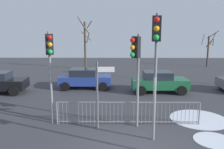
{
  "coord_description": "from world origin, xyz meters",
  "views": [
    {
      "loc": [
        -0.62,
        -7.76,
        4.19
      ],
      "look_at": [
        -0.73,
        3.66,
        2.09
      ],
      "focal_mm": 37.54,
      "sensor_mm": 36.0,
      "label": 1
    }
  ],
  "objects_px": {
    "bare_tree_left": "(208,49)",
    "bare_tree_centre": "(85,43)",
    "traffic_light_rear_right": "(136,60)",
    "traffic_light_rear_left": "(156,50)",
    "car_blue_mid": "(85,78)",
    "direction_sign_post": "(99,91)",
    "traffic_light_mid_left": "(50,57)",
    "car_green_near": "(159,81)"
  },
  "relations": [
    {
      "from": "traffic_light_rear_right",
      "to": "car_green_near",
      "type": "relative_size",
      "value": 1.07
    },
    {
      "from": "traffic_light_mid_left",
      "to": "traffic_light_rear_left",
      "type": "xyz_separation_m",
      "value": [
        4.32,
        -1.66,
        0.46
      ]
    },
    {
      "from": "bare_tree_left",
      "to": "bare_tree_centre",
      "type": "bearing_deg",
      "value": -172.42
    },
    {
      "from": "traffic_light_rear_left",
      "to": "bare_tree_centre",
      "type": "relative_size",
      "value": 0.83
    },
    {
      "from": "traffic_light_rear_left",
      "to": "direction_sign_post",
      "type": "xyz_separation_m",
      "value": [
        -2.18,
        1.23,
        -1.87
      ]
    },
    {
      "from": "traffic_light_rear_left",
      "to": "bare_tree_centre",
      "type": "bearing_deg",
      "value": -63.01
    },
    {
      "from": "traffic_light_rear_left",
      "to": "car_green_near",
      "type": "distance_m",
      "value": 8.15
    },
    {
      "from": "traffic_light_rear_left",
      "to": "car_green_near",
      "type": "xyz_separation_m",
      "value": [
        1.6,
        7.5,
        -2.77
      ]
    },
    {
      "from": "traffic_light_rear_right",
      "to": "direction_sign_post",
      "type": "bearing_deg",
      "value": 47.87
    },
    {
      "from": "traffic_light_mid_left",
      "to": "car_blue_mid",
      "type": "height_order",
      "value": "traffic_light_mid_left"
    },
    {
      "from": "traffic_light_rear_left",
      "to": "direction_sign_post",
      "type": "distance_m",
      "value": 3.12
    },
    {
      "from": "traffic_light_rear_left",
      "to": "car_blue_mid",
      "type": "bearing_deg",
      "value": -54.74
    },
    {
      "from": "traffic_light_mid_left",
      "to": "bare_tree_centre",
      "type": "xyz_separation_m",
      "value": [
        -0.45,
        16.13,
        -0.16
      ]
    },
    {
      "from": "traffic_light_rear_left",
      "to": "traffic_light_rear_right",
      "type": "bearing_deg",
      "value": -54.87
    },
    {
      "from": "car_blue_mid",
      "to": "car_green_near",
      "type": "bearing_deg",
      "value": -12.66
    },
    {
      "from": "traffic_light_rear_right",
      "to": "traffic_light_rear_left",
      "type": "distance_m",
      "value": 1.58
    },
    {
      "from": "bare_tree_left",
      "to": "bare_tree_centre",
      "type": "height_order",
      "value": "bare_tree_centre"
    },
    {
      "from": "car_blue_mid",
      "to": "car_green_near",
      "type": "distance_m",
      "value": 5.43
    },
    {
      "from": "direction_sign_post",
      "to": "traffic_light_mid_left",
      "type": "bearing_deg",
      "value": 167.2
    },
    {
      "from": "bare_tree_left",
      "to": "traffic_light_mid_left",
      "type": "bearing_deg",
      "value": -127.93
    },
    {
      "from": "car_blue_mid",
      "to": "bare_tree_centre",
      "type": "distance_m",
      "value": 9.47
    },
    {
      "from": "traffic_light_rear_right",
      "to": "traffic_light_rear_left",
      "type": "xyz_separation_m",
      "value": [
        0.58,
        -1.37,
        0.54
      ]
    },
    {
      "from": "direction_sign_post",
      "to": "bare_tree_left",
      "type": "bearing_deg",
      "value": 55.74
    },
    {
      "from": "car_green_near",
      "to": "bare_tree_centre",
      "type": "xyz_separation_m",
      "value": [
        -6.37,
        10.29,
        2.15
      ]
    },
    {
      "from": "direction_sign_post",
      "to": "bare_tree_centre",
      "type": "relative_size",
      "value": 0.51
    },
    {
      "from": "car_blue_mid",
      "to": "traffic_light_rear_left",
      "type": "bearing_deg",
      "value": -67.44
    },
    {
      "from": "car_green_near",
      "to": "traffic_light_rear_right",
      "type": "bearing_deg",
      "value": -110.33
    },
    {
      "from": "car_green_near",
      "to": "bare_tree_centre",
      "type": "height_order",
      "value": "bare_tree_centre"
    },
    {
      "from": "traffic_light_mid_left",
      "to": "direction_sign_post",
      "type": "xyz_separation_m",
      "value": [
        2.14,
        -0.43,
        -1.41
      ]
    },
    {
      "from": "traffic_light_rear_left",
      "to": "car_green_near",
      "type": "relative_size",
      "value": 1.27
    },
    {
      "from": "car_green_near",
      "to": "car_blue_mid",
      "type": "bearing_deg",
      "value": 167.34
    },
    {
      "from": "traffic_light_rear_right",
      "to": "bare_tree_left",
      "type": "relative_size",
      "value": 0.95
    },
    {
      "from": "car_green_near",
      "to": "traffic_light_mid_left",
      "type": "bearing_deg",
      "value": -136.09
    },
    {
      "from": "traffic_light_rear_right",
      "to": "traffic_light_rear_left",
      "type": "relative_size",
      "value": 0.85
    },
    {
      "from": "direction_sign_post",
      "to": "bare_tree_centre",
      "type": "distance_m",
      "value": 16.81
    },
    {
      "from": "traffic_light_rear_right",
      "to": "car_green_near",
      "type": "distance_m",
      "value": 6.88
    },
    {
      "from": "car_green_near",
      "to": "traffic_light_rear_left",
      "type": "bearing_deg",
      "value": -102.76
    },
    {
      "from": "car_blue_mid",
      "to": "car_green_near",
      "type": "height_order",
      "value": "same"
    },
    {
      "from": "bare_tree_centre",
      "to": "car_green_near",
      "type": "bearing_deg",
      "value": -58.25
    },
    {
      "from": "traffic_light_mid_left",
      "to": "bare_tree_left",
      "type": "height_order",
      "value": "bare_tree_left"
    },
    {
      "from": "traffic_light_rear_right",
      "to": "car_blue_mid",
      "type": "bearing_deg",
      "value": -23.82
    },
    {
      "from": "direction_sign_post",
      "to": "car_green_near",
      "type": "height_order",
      "value": "direction_sign_post"
    }
  ]
}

